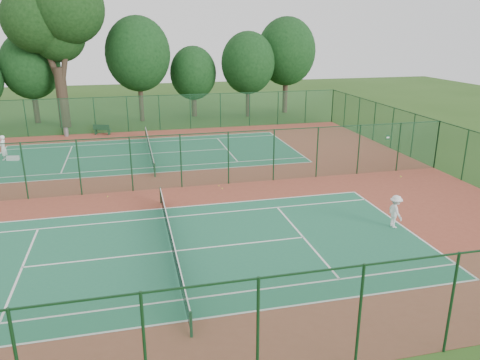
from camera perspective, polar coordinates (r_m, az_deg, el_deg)
The scene contains 20 objects.
ground at distance 30.22m, azimuth -9.98°, elevation -1.09°, with size 120.00×120.00×0.00m, color #294D18.
red_pad at distance 30.22m, azimuth -9.98°, elevation -1.08°, with size 40.00×36.00×0.01m, color brown.
court_near at distance 21.91m, azimuth -8.28°, elevation -8.61°, with size 23.77×10.97×0.01m, color #216A4A.
court_far at distance 38.83m, azimuth -10.93°, elevation 3.19°, with size 23.77×10.97×0.01m, color #216949.
fence_north at distance 47.26m, azimuth -11.67°, elevation 7.95°, with size 40.00×0.09×3.50m.
fence_south at distance 13.35m, azimuth -4.55°, elevation -18.98°, with size 40.00×0.09×3.50m.
fence_east at distance 36.64m, azimuth 22.86°, elevation 4.01°, with size 0.09×36.00×3.50m.
fence_divider at distance 29.70m, azimuth -10.16°, elevation 2.12°, with size 40.00×0.09×3.50m.
tennis_net_near at distance 21.68m, azimuth -8.34°, elevation -7.36°, with size 0.10×12.90×0.97m.
tennis_net_far at distance 38.70m, azimuth -10.98°, elevation 3.94°, with size 0.10×12.90×0.97m.
player_near at distance 25.14m, azimuth 18.42°, elevation -3.66°, with size 1.11×0.64×1.71m, color white.
player_far at distance 40.44m, azimuth -26.92°, elevation 3.53°, with size 0.70×0.46×1.92m, color white.
trash_bin at distance 47.25m, azimuth -20.43°, elevation 5.50°, with size 0.43×0.43×0.78m, color gray.
bench at distance 46.78m, azimuth -16.48°, elevation 5.94°, with size 1.69×1.03×1.01m.
kit_bag at distance 40.18m, azimuth -25.96°, elevation 2.40°, with size 0.90×0.34×0.34m, color silver.
stray_ball_a at distance 29.78m, azimuth -2.18°, elevation -1.03°, with size 0.07×0.07×0.07m, color yellow.
stray_ball_b at distance 30.29m, azimuth -2.59°, elevation -0.68°, with size 0.08×0.08×0.08m, color gold.
stray_ball_c at distance 29.45m, azimuth -15.84°, elevation -1.95°, with size 0.07×0.07×0.07m, color yellow.
big_tree at distance 51.08m, azimuth -21.67°, elevation 17.83°, with size 9.76×7.14×14.99m.
evergreen_row at distance 53.74m, azimuth -11.31°, elevation 7.26°, with size 39.00×5.00×12.00m, color black, non-canonical shape.
Camera 1 is at (-1.52, -28.55, 9.80)m, focal length 35.00 mm.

